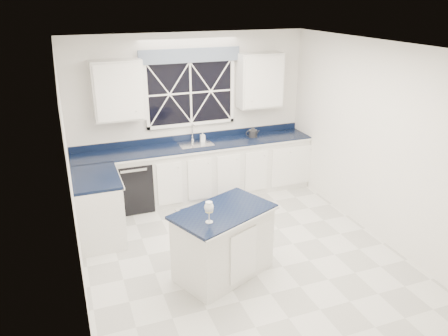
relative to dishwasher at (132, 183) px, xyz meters
name	(u,v)px	position (x,y,z in m)	size (l,w,h in m)	color
ground	(241,255)	(1.10, -1.95, -0.41)	(4.50, 4.50, 0.00)	silver
back_wall	(190,116)	(1.10, 0.30, 0.94)	(4.00, 0.10, 2.70)	silver
base_cabinets	(181,178)	(0.77, -0.17, 0.04)	(3.99, 1.60, 0.90)	white
countertop	(196,146)	(1.10, 0.00, 0.51)	(3.98, 0.64, 0.04)	black
dishwasher	(132,183)	(0.00, 0.00, 0.00)	(0.60, 0.58, 0.82)	black
window	(190,88)	(1.10, 0.25, 1.42)	(1.65, 0.09, 1.26)	black
upper_cabinets	(193,85)	(1.10, 0.13, 1.49)	(3.10, 0.34, 0.90)	white
faucet	(193,132)	(1.10, 0.19, 0.69)	(0.05, 0.20, 0.30)	silver
island	(223,242)	(0.73, -2.25, 0.03)	(1.36, 1.11, 0.88)	white
rug	(219,209)	(1.27, -0.60, -0.40)	(1.36, 0.99, 0.02)	#A3A39F
kettle	(253,132)	(2.14, 0.06, 0.61)	(0.25, 0.17, 0.17)	#303032
wine_glass	(209,208)	(0.48, -2.46, 0.64)	(0.11, 0.11, 0.25)	silver
soap_bottle	(203,137)	(1.25, 0.12, 0.61)	(0.08, 0.08, 0.17)	silver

